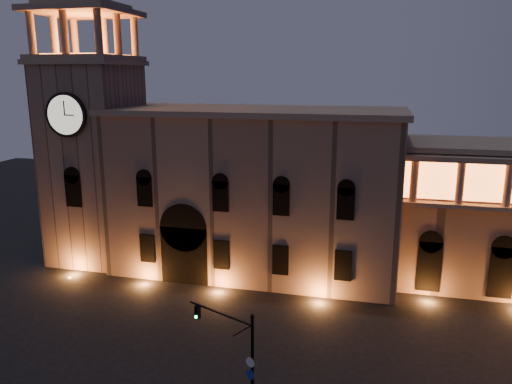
% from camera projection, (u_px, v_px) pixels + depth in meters
% --- Properties ---
extents(government_building, '(30.80, 12.80, 17.60)m').
position_uv_depth(government_building, '(255.00, 191.00, 53.67)').
color(government_building, '#8A6C5A').
rests_on(government_building, ground).
extents(clock_tower, '(9.80, 9.80, 32.40)m').
position_uv_depth(clock_tower, '(94.00, 152.00, 56.20)').
color(clock_tower, '#8A6C5A').
rests_on(clock_tower, ground).
extents(traffic_light, '(4.97, 2.44, 7.40)m').
position_uv_depth(traffic_light, '(241.00, 362.00, 30.41)').
color(traffic_light, black).
rests_on(traffic_light, ground).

